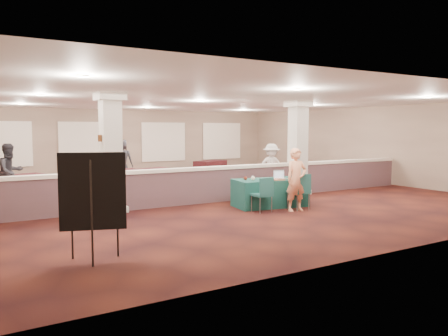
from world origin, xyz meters
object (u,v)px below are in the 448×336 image
attendee_a (10,172)px  conf_chair_side (264,192)px  near_table (270,193)px  far_table_back_center (115,179)px  far_table_back_left (18,185)px  far_table_front_right (315,176)px  far_table_back_right (210,167)px  easel_board (93,193)px  far_table_front_center (149,178)px  attendee_d (122,160)px  attendee_b (271,166)px  far_table_front_left (127,189)px  conf_chair_main (301,189)px  attendee_c (295,158)px  woman (296,180)px

attendee_a → conf_chair_side: bearing=-77.5°
near_table → far_table_back_center: (-2.70, 6.20, -0.05)m
attendee_a → far_table_back_left: bearing=42.8°
far_table_front_right → far_table_back_right: size_ratio=0.98×
easel_board → far_table_back_left: (-0.32, 9.02, -0.83)m
far_table_front_center → far_table_back_center: bearing=171.0°
far_table_back_center → attendee_d: bearing=66.3°
easel_board → near_table: bearing=45.1°
attendee_b → far_table_back_center: bearing=173.2°
near_table → conf_chair_side: (-0.71, -0.67, 0.16)m
far_table_front_center → far_table_back_left: far_table_front_center is taller
conf_chair_side → far_table_front_center: (-0.73, 6.67, -0.21)m
far_table_front_left → far_table_front_right: size_ratio=0.98×
conf_chair_main → far_table_front_left: 5.53m
attendee_b → attendee_a: bearing=-168.2°
far_table_back_left → far_table_back_center: 3.39m
near_table → conf_chair_side: 0.99m
far_table_front_left → far_table_back_center: bearing=80.2°
far_table_front_right → near_table: bearing=-145.2°
far_table_front_right → attendee_b: size_ratio=0.97×
far_table_front_right → attendee_a: size_ratio=0.92×
far_table_front_left → far_table_front_center: 3.23m
near_table → attendee_d: 8.70m
far_table_front_right → far_table_back_left: 11.22m
far_table_front_left → far_table_back_center: far_table_back_center is taller
near_table → easel_board: 6.47m
attendee_a → attendee_b: size_ratio=1.05×
far_table_front_right → attendee_b: attendee_b is taller
near_table → conf_chair_main: (0.38, -0.91, 0.20)m
far_table_back_center → attendee_c: 8.52m
conf_chair_main → woman: 0.34m
far_table_back_center → far_table_back_right: size_ratio=1.03×
far_table_front_right → far_table_back_right: 5.96m
far_table_front_center → attendee_a: bearing=-170.5°
conf_chair_side → easel_board: (-5.06, -2.14, 0.61)m
far_table_front_center → near_table: bearing=-76.5°
near_table → far_table_front_left: 4.60m
far_table_front_right → conf_chair_main: bearing=-136.0°
conf_chair_side → far_table_front_center: 6.72m
near_table → attendee_a: attendee_a is taller
easel_board → woman: size_ratio=1.07×
far_table_back_left → conf_chair_main: bearing=-47.7°
far_table_front_left → near_table: bearing=-45.9°
near_table → far_table_front_center: size_ratio=1.20×
easel_board → far_table_front_left: bearing=86.3°
conf_chair_main → easel_board: easel_board is taller
near_table → far_table_front_left: size_ratio=1.28×
far_table_front_center → attendee_c: size_ratio=0.95×
conf_chair_side → far_table_front_right: (5.45, 3.97, -0.23)m
far_table_front_center → attendee_c: 7.26m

